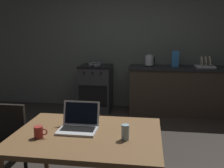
{
  "coord_description": "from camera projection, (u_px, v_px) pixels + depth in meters",
  "views": [
    {
      "loc": [
        0.47,
        -2.82,
        1.55
      ],
      "look_at": [
        -0.07,
        0.89,
        0.77
      ],
      "focal_mm": 41.17,
      "sensor_mm": 36.0,
      "label": 1
    }
  ],
  "objects": [
    {
      "name": "ground_plane",
      "position": [
        107.0,
        161.0,
        3.11
      ],
      "size": [
        12.0,
        12.0,
        0.0
      ],
      "primitive_type": "plane",
      "color": "#2D2823"
    },
    {
      "name": "back_wall",
      "position": [
        141.0,
        42.0,
        5.12
      ],
      "size": [
        6.4,
        0.1,
        2.69
      ],
      "primitive_type": "cube",
      "color": "#535A54",
      "rests_on": "ground_plane"
    },
    {
      "name": "kitchen_counter",
      "position": [
        186.0,
        90.0,
        4.84
      ],
      "size": [
        2.16,
        0.64,
        0.9
      ],
      "color": "#382D23",
      "rests_on": "ground_plane"
    },
    {
      "name": "stove_oven",
      "position": [
        96.0,
        88.0,
        5.08
      ],
      "size": [
        0.6,
        0.62,
        0.9
      ],
      "color": "#2D2D30",
      "rests_on": "ground_plane"
    },
    {
      "name": "dining_table",
      "position": [
        87.0,
        141.0,
        2.11
      ],
      "size": [
        1.2,
        0.9,
        0.73
      ],
      "color": "brown",
      "rests_on": "ground_plane"
    },
    {
      "name": "chair",
      "position": [
        2.0,
        146.0,
        2.39
      ],
      "size": [
        0.4,
        0.4,
        0.87
      ],
      "rotation": [
        0.0,
        0.0,
        -0.08
      ],
      "color": "black",
      "rests_on": "ground_plane"
    },
    {
      "name": "laptop",
      "position": [
        79.0,
        125.0,
        2.17
      ],
      "size": [
        0.32,
        0.28,
        0.22
      ],
      "rotation": [
        0.0,
        0.0,
        -0.1
      ],
      "color": "silver",
      "rests_on": "dining_table"
    },
    {
      "name": "electric_kettle",
      "position": [
        149.0,
        61.0,
        4.83
      ],
      "size": [
        0.19,
        0.17,
        0.22
      ],
      "color": "black",
      "rests_on": "kitchen_counter"
    },
    {
      "name": "frying_pan",
      "position": [
        95.0,
        64.0,
        4.97
      ],
      "size": [
        0.25,
        0.43,
        0.05
      ],
      "color": "gray",
      "rests_on": "stove_oven"
    },
    {
      "name": "coffee_mug",
      "position": [
        39.0,
        132.0,
        2.0
      ],
      "size": [
        0.11,
        0.07,
        0.09
      ],
      "color": "#9E2D28",
      "rests_on": "dining_table"
    },
    {
      "name": "drinking_glass",
      "position": [
        125.0,
        132.0,
        1.97
      ],
      "size": [
        0.06,
        0.06,
        0.12
      ],
      "color": "#99B7C6",
      "rests_on": "dining_table"
    },
    {
      "name": "cereal_box",
      "position": [
        175.0,
        59.0,
        4.77
      ],
      "size": [
        0.13,
        0.05,
        0.3
      ],
      "color": "#3372B2",
      "rests_on": "kitchen_counter"
    },
    {
      "name": "dish_rack",
      "position": [
        205.0,
        65.0,
        4.7
      ],
      "size": [
        0.34,
        0.26,
        0.21
      ],
      "color": "silver",
      "rests_on": "kitchen_counter"
    }
  ]
}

